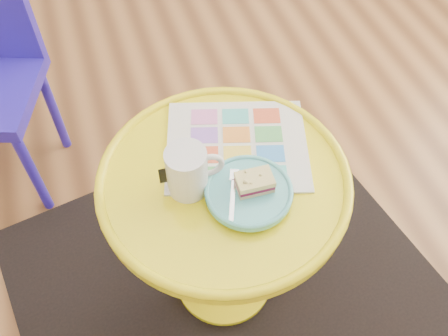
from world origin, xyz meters
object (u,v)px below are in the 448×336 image
object	(u,v)px
newspaper	(237,145)
mug	(188,170)
plate	(249,192)
side_table	(224,214)

from	to	relation	value
newspaper	mug	world-z (taller)	mug
plate	mug	bearing A→B (deg)	149.48
side_table	plate	xyz separation A→B (m)	(0.04, -0.07, 0.19)
side_table	newspaper	world-z (taller)	newspaper
mug	plate	size ratio (longest dim) A/B	0.67
plate	newspaper	bearing A→B (deg)	80.45
newspaper	mug	xyz separation A→B (m)	(-0.15, -0.08, 0.06)
side_table	newspaper	xyz separation A→B (m)	(0.06, 0.09, 0.17)
side_table	mug	world-z (taller)	mug
side_table	plate	world-z (taller)	plate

